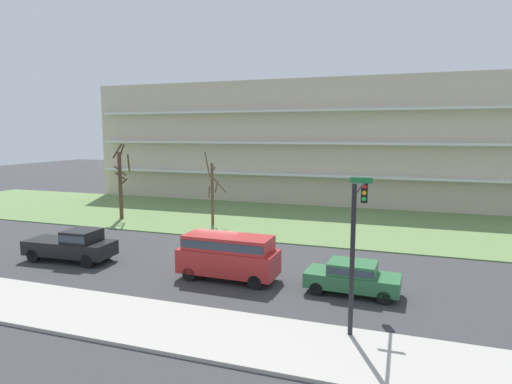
{
  "coord_description": "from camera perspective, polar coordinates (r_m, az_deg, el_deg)",
  "views": [
    {
      "loc": [
        9.63,
        -22.27,
        7.64
      ],
      "look_at": [
        -0.06,
        6.0,
        3.55
      ],
      "focal_mm": 30.41,
      "sensor_mm": 36.0,
      "label": 1
    }
  ],
  "objects": [
    {
      "name": "pickup_black_near_left",
      "position": [
        28.26,
        -22.93,
        -6.39
      ],
      "size": [
        5.49,
        2.25,
        1.95
      ],
      "rotation": [
        0.0,
        0.0,
        0.05
      ],
      "color": "black",
      "rests_on": "ground"
    },
    {
      "name": "ground",
      "position": [
        25.44,
        -4.31,
        -9.7
      ],
      "size": [
        160.0,
        160.0,
        0.0
      ],
      "primitive_type": "plane",
      "color": "#38383A"
    },
    {
      "name": "sedan_green_center_right",
      "position": [
        21.48,
        12.56,
        -10.77
      ],
      "size": [
        4.48,
        2.0,
        1.57
      ],
      "rotation": [
        0.0,
        0.0,
        -0.04
      ],
      "color": "#2D6B3D",
      "rests_on": "ground"
    },
    {
      "name": "grass_lawn_strip",
      "position": [
        38.29,
        3.98,
        -3.67
      ],
      "size": [
        80.0,
        16.0,
        0.08
      ],
      "primitive_type": "cube",
      "color": "#66844C",
      "rests_on": "ground"
    },
    {
      "name": "apartment_building",
      "position": [
        50.85,
        8.06,
        6.54
      ],
      "size": [
        50.65,
        12.24,
        13.19
      ],
      "color": "beige",
      "rests_on": "ground"
    },
    {
      "name": "tree_far_left",
      "position": [
        39.85,
        -17.35,
        1.36
      ],
      "size": [
        1.79,
        1.91,
        6.71
      ],
      "color": "#4C3828",
      "rests_on": "ground"
    },
    {
      "name": "van_red_center_left",
      "position": [
        22.85,
        -3.68,
        -8.08
      ],
      "size": [
        5.24,
        2.11,
        2.36
      ],
      "rotation": [
        0.0,
        0.0,
        -0.02
      ],
      "color": "#B22828",
      "rests_on": "ground"
    },
    {
      "name": "tree_left",
      "position": [
        35.7,
        -5.74,
        0.12
      ],
      "size": [
        1.79,
        1.71,
        6.09
      ],
      "color": "brown",
      "rests_on": "ground"
    },
    {
      "name": "sidewalk_curb_near",
      "position": [
        18.81,
        -14.37,
        -16.18
      ],
      "size": [
        80.0,
        4.0,
        0.15
      ],
      "primitive_type": "cube",
      "color": "#ADA89E",
      "rests_on": "ground"
    },
    {
      "name": "traffic_signal_mast",
      "position": [
        17.72,
        13.22,
        -4.3
      ],
      "size": [
        0.9,
        4.64,
        5.85
      ],
      "color": "black",
      "rests_on": "ground"
    }
  ]
}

